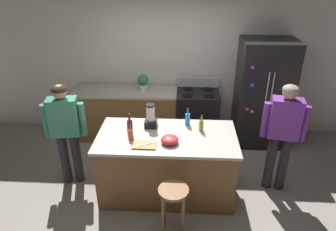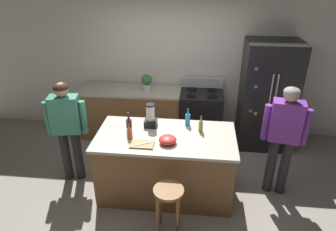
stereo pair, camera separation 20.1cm
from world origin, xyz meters
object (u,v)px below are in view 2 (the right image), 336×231
(bottle_wine, at_px, (129,126))
(blender_appliance, at_px, (151,117))
(mixing_bowl, at_px, (168,140))
(chef_knife, at_px, (144,143))
(cutting_board, at_px, (142,144))
(potted_plant, at_px, (147,81))
(bottle_vinegar, at_px, (201,126))
(bottle_soda, at_px, (188,119))
(kitchen_island, at_px, (166,164))
(refrigerator, at_px, (267,96))
(person_by_sink_right, at_px, (284,132))
(bar_stool, at_px, (169,200))
(bottle_cooking_sauce, at_px, (129,133))
(person_by_island_left, at_px, (67,124))
(stove_range, at_px, (200,116))

(bottle_wine, bearing_deg, blender_appliance, 42.90)
(mixing_bowl, xyz_separation_m, chef_knife, (-0.30, -0.08, -0.03))
(cutting_board, distance_m, chef_knife, 0.02)
(potted_plant, distance_m, bottle_wine, 1.55)
(bottle_vinegar, height_order, mixing_bowl, bottle_vinegar)
(bottle_soda, bearing_deg, chef_knife, -131.87)
(potted_plant, bearing_deg, kitchen_island, -71.59)
(kitchen_island, height_order, bottle_vinegar, bottle_vinegar)
(bottle_soda, height_order, mixing_bowl, bottle_soda)
(refrigerator, xyz_separation_m, potted_plant, (-2.11, 0.05, 0.16))
(person_by_sink_right, xyz_separation_m, bottle_soda, (-1.30, 0.16, 0.04))
(bar_stool, distance_m, cutting_board, 0.77)
(kitchen_island, bearing_deg, bar_stool, -81.04)
(bottle_cooking_sauce, xyz_separation_m, chef_knife, (0.21, -0.14, -0.06))
(bottle_vinegar, bearing_deg, mixing_bowl, -139.77)
(kitchen_island, relative_size, blender_appliance, 5.49)
(potted_plant, distance_m, bottle_vinegar, 1.70)
(potted_plant, relative_size, chef_knife, 1.36)
(bar_stool, relative_size, bottle_soda, 2.66)
(kitchen_island, bearing_deg, chef_knife, -133.36)
(kitchen_island, bearing_deg, bottle_vinegar, 19.31)
(bottle_cooking_sauce, bearing_deg, chef_knife, -33.09)
(blender_appliance, bearing_deg, bar_stool, -70.36)
(blender_appliance, relative_size, bottle_cooking_sauce, 1.59)
(person_by_sink_right, height_order, cutting_board, person_by_sink_right)
(person_by_island_left, relative_size, mixing_bowl, 6.90)
(stove_range, relative_size, person_by_island_left, 0.71)
(blender_appliance, bearing_deg, stove_range, 61.13)
(refrigerator, distance_m, person_by_sink_right, 1.33)
(refrigerator, relative_size, person_by_island_left, 1.20)
(stove_range, bearing_deg, mixing_bowl, -103.81)
(cutting_board, bearing_deg, kitchen_island, 44.44)
(person_by_sink_right, height_order, potted_plant, person_by_sink_right)
(stove_range, relative_size, person_by_sink_right, 0.68)
(kitchen_island, distance_m, bottle_vinegar, 0.74)
(refrigerator, height_order, chef_knife, refrigerator)
(refrigerator, height_order, stove_range, refrigerator)
(person_by_island_left, distance_m, potted_plant, 1.68)
(person_by_sink_right, bearing_deg, cutting_board, -166.80)
(chef_knife, bearing_deg, refrigerator, 15.41)
(blender_appliance, bearing_deg, refrigerator, 34.46)
(mixing_bowl, height_order, chef_knife, mixing_bowl)
(bar_stool, height_order, blender_appliance, blender_appliance)
(refrigerator, xyz_separation_m, bottle_cooking_sauce, (-2.06, -1.63, 0.07))
(person_by_sink_right, distance_m, cutting_board, 1.90)
(refrigerator, distance_m, bottle_soda, 1.77)
(kitchen_island, relative_size, stove_range, 1.68)
(potted_plant, height_order, cutting_board, potted_plant)
(bar_stool, bearing_deg, bottle_cooking_sauce, 132.14)
(person_by_sink_right, relative_size, bottle_vinegar, 6.94)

